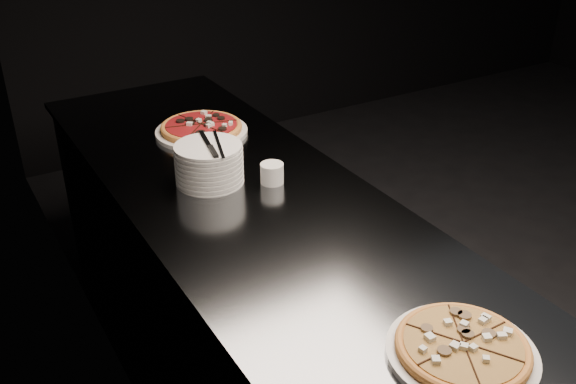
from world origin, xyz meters
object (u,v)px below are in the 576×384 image
counter (259,318)px  ramekin (272,173)px  plate_stack (209,164)px  pizza_mushroom (462,349)px  cutlery (213,146)px  pizza_tomato (201,128)px

counter → ramekin: 0.51m
counter → plate_stack: size_ratio=11.26×
pizza_mushroom → ramekin: ramekin is taller
plate_stack → cutlery: size_ratio=0.98×
cutlery → ramekin: size_ratio=2.93×
counter → ramekin: ramekin is taller
pizza_mushroom → plate_stack: (-0.12, 1.02, 0.04)m
plate_stack → cutlery: (0.01, -0.02, 0.07)m
pizza_mushroom → cutlery: (-0.11, 1.00, 0.11)m
counter → cutlery: bearing=108.9°
cutlery → counter: bearing=-59.4°
plate_stack → pizza_tomato: bearing=69.9°
pizza_mushroom → pizza_tomato: size_ratio=0.86×
ramekin → counter: bearing=-141.5°
counter → cutlery: (-0.06, 0.17, 0.59)m
counter → cutlery: 0.62m
plate_stack → ramekin: 0.20m
plate_stack → cutlery: 0.07m
cutlery → pizza_tomato: bearing=83.5°
pizza_tomato → cutlery: cutlery is taller
cutlery → ramekin: (0.16, -0.09, -0.10)m
cutlery → plate_stack: bearing=129.3°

